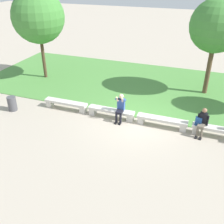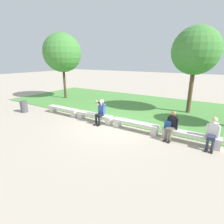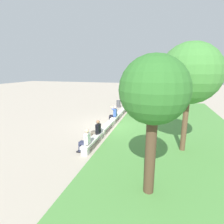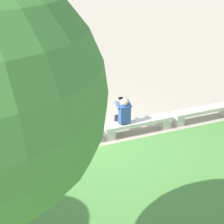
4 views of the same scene
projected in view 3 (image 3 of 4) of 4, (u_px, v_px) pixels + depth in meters
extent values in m
plane|color=#B2A593|center=(112.00, 125.00, 12.84)|extent=(80.00, 80.00, 0.00)
cube|color=#518E42|center=(175.00, 131.00, 11.68)|extent=(21.79, 8.00, 0.03)
cube|color=beige|center=(123.00, 109.00, 16.24)|extent=(2.31, 0.40, 0.12)
cube|color=beige|center=(125.00, 109.00, 17.21)|extent=(0.28, 0.34, 0.33)
cube|color=beige|center=(120.00, 114.00, 15.38)|extent=(0.28, 0.34, 0.33)
cube|color=beige|center=(116.00, 116.00, 13.91)|extent=(2.31, 0.40, 0.12)
cube|color=beige|center=(119.00, 116.00, 14.88)|extent=(0.28, 0.34, 0.33)
cube|color=beige|center=(113.00, 122.00, 13.05)|extent=(0.28, 0.34, 0.33)
cube|color=beige|center=(107.00, 125.00, 11.59)|extent=(2.31, 0.40, 0.12)
cube|color=beige|center=(111.00, 124.00, 12.55)|extent=(0.28, 0.34, 0.33)
cube|color=beige|center=(102.00, 134.00, 10.73)|extent=(0.28, 0.34, 0.33)
cube|color=beige|center=(93.00, 140.00, 9.26)|extent=(2.31, 0.40, 0.12)
cube|color=beige|center=(99.00, 137.00, 10.23)|extent=(0.28, 0.34, 0.33)
cube|color=beige|center=(85.00, 152.00, 8.40)|extent=(0.28, 0.34, 0.33)
cube|color=black|center=(109.00, 121.00, 13.74)|extent=(0.11, 0.24, 0.06)
cylinder|color=black|center=(110.00, 119.00, 13.67)|extent=(0.11, 0.11, 0.42)
cube|color=black|center=(109.00, 122.00, 13.55)|extent=(0.11, 0.24, 0.06)
cylinder|color=black|center=(109.00, 120.00, 13.49)|extent=(0.11, 0.11, 0.42)
cube|color=black|center=(112.00, 116.00, 13.47)|extent=(0.31, 0.43, 0.12)
cube|color=#33519E|center=(115.00, 113.00, 13.35)|extent=(0.35, 0.23, 0.56)
sphere|color=beige|center=(115.00, 107.00, 13.25)|extent=(0.22, 0.22, 0.22)
cylinder|color=#33519E|center=(114.00, 108.00, 13.48)|extent=(0.10, 0.31, 0.21)
cylinder|color=beige|center=(112.00, 107.00, 13.43)|extent=(0.10, 0.19, 0.27)
cylinder|color=#33519E|center=(113.00, 109.00, 13.12)|extent=(0.10, 0.31, 0.21)
cylinder|color=beige|center=(112.00, 108.00, 13.20)|extent=(0.11, 0.19, 0.27)
cube|color=black|center=(111.00, 107.00, 13.32)|extent=(0.15, 0.02, 0.08)
cube|color=black|center=(92.00, 139.00, 10.30)|extent=(0.13, 0.23, 0.06)
cylinder|color=#6B6051|center=(93.00, 136.00, 10.23)|extent=(0.10, 0.10, 0.42)
cube|color=black|center=(91.00, 140.00, 10.14)|extent=(0.13, 0.23, 0.06)
cylinder|color=#6B6051|center=(92.00, 137.00, 10.07)|extent=(0.10, 0.10, 0.42)
cube|color=#6B6051|center=(95.00, 132.00, 10.01)|extent=(0.34, 0.44, 0.12)
cube|color=black|center=(98.00, 128.00, 9.86)|extent=(0.35, 0.25, 0.52)
sphere|color=#9E7051|center=(98.00, 122.00, 9.77)|extent=(0.20, 0.20, 0.20)
cylinder|color=black|center=(100.00, 128.00, 10.06)|extent=(0.08, 0.08, 0.48)
cylinder|color=black|center=(96.00, 130.00, 9.70)|extent=(0.08, 0.08, 0.48)
cube|color=black|center=(80.00, 150.00, 8.84)|extent=(0.11, 0.22, 0.06)
cylinder|color=#2D334C|center=(81.00, 147.00, 8.77)|extent=(0.10, 0.10, 0.42)
cube|color=black|center=(79.00, 152.00, 8.67)|extent=(0.11, 0.22, 0.06)
cylinder|color=#2D334C|center=(79.00, 148.00, 8.60)|extent=(0.10, 0.10, 0.42)
cube|color=#2D334C|center=(83.00, 143.00, 8.56)|extent=(0.30, 0.41, 0.12)
cube|color=silver|center=(87.00, 138.00, 8.43)|extent=(0.33, 0.22, 0.52)
sphere|color=beige|center=(87.00, 131.00, 8.34)|extent=(0.20, 0.20, 0.20)
cylinder|color=silver|center=(89.00, 138.00, 8.63)|extent=(0.08, 0.08, 0.48)
cylinder|color=silver|center=(85.00, 141.00, 8.27)|extent=(0.08, 0.08, 0.48)
cube|color=#234C8C|center=(98.00, 130.00, 10.07)|extent=(0.28, 0.20, 0.36)
cube|color=navy|center=(96.00, 131.00, 10.12)|extent=(0.20, 0.06, 0.16)
torus|color=black|center=(98.00, 126.00, 10.02)|extent=(0.10, 0.02, 0.10)
cylinder|color=#4C3826|center=(150.00, 154.00, 5.56)|extent=(0.34, 0.34, 2.82)
sphere|color=#2D6B28|center=(154.00, 90.00, 5.07)|extent=(2.07, 2.07, 2.07)
cylinder|color=brown|center=(185.00, 122.00, 8.55)|extent=(0.25, 0.25, 2.99)
sphere|color=#428438|center=(190.00, 73.00, 7.99)|extent=(2.81, 2.81, 2.81)
cylinder|color=#4C3826|center=(163.00, 94.00, 18.31)|extent=(0.21, 0.21, 2.92)
sphere|color=#428438|center=(164.00, 71.00, 17.73)|extent=(3.18, 3.18, 3.18)
cylinder|color=#4C4C51|center=(118.00, 104.00, 18.89)|extent=(0.44, 0.44, 0.75)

